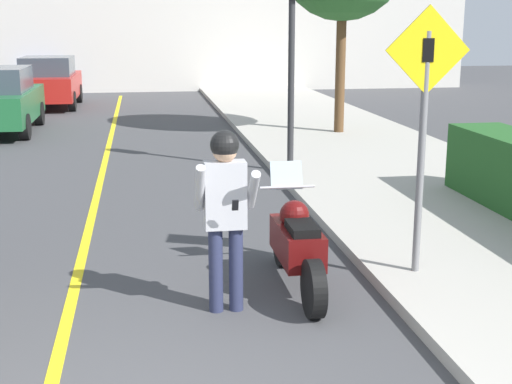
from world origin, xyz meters
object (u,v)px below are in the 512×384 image
crossing_sign (424,116)px  parked_car_blue (44,70)px  person_biker (225,201)px  traffic_light (292,22)px  motorcycle (297,244)px  parked_car_red (49,82)px

crossing_sign → parked_car_blue: bearing=106.0°
person_biker → traffic_light: 7.01m
motorcycle → crossing_sign: bearing=-1.4°
motorcycle → parked_car_red: size_ratio=0.50×
parked_car_red → parked_car_blue: 6.29m
crossing_sign → parked_car_blue: crossing_sign is taller
crossing_sign → traffic_light: size_ratio=0.74×
person_biker → crossing_sign: (2.15, 0.46, 0.72)m
motorcycle → traffic_light: 6.54m
motorcycle → traffic_light: traffic_light is taller
motorcycle → crossing_sign: crossing_sign is taller
traffic_light → person_biker: bearing=-107.2°
crossing_sign → traffic_light: bearing=91.3°
traffic_light → parked_car_blue: traffic_light is taller
motorcycle → person_biker: person_biker is taller
motorcycle → parked_car_red: parked_car_red is taller
motorcycle → traffic_light: (1.19, 6.01, 2.30)m
crossing_sign → parked_car_red: (-5.93, 17.70, -0.98)m
crossing_sign → person_biker: bearing=-167.9°
motorcycle → person_biker: size_ratio=1.17×
crossing_sign → parked_car_red: bearing=108.5°
person_biker → parked_car_red: person_biker is taller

